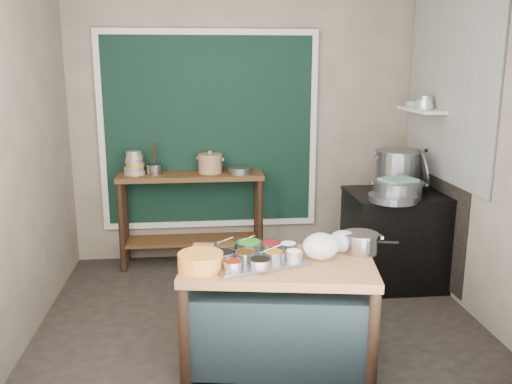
{
  "coord_description": "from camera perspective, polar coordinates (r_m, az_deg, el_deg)",
  "views": [
    {
      "loc": [
        -0.45,
        -4.08,
        2.01
      ],
      "look_at": [
        0.0,
        0.25,
        0.99
      ],
      "focal_mm": 38.0,
      "sensor_mm": 36.0,
      "label": 1
    }
  ],
  "objects": [
    {
      "name": "floor",
      "position": [
        4.58,
        0.3,
        -12.98
      ],
      "size": [
        3.5,
        3.0,
        0.02
      ],
      "primitive_type": "cube",
      "color": "#2E2823",
      "rests_on": "ground"
    },
    {
      "name": "shelf_bowl_stack",
      "position": [
        5.3,
        17.38,
        8.96
      ],
      "size": [
        0.15,
        0.15,
        0.12
      ],
      "color": "silver",
      "rests_on": "wall_shelf"
    },
    {
      "name": "plastic_bag_b",
      "position": [
        3.8,
        9.14,
        -5.14
      ],
      "size": [
        0.22,
        0.19,
        0.15
      ],
      "primitive_type": "ellipsoid",
      "rotation": [
        0.0,
        0.0,
        -0.1
      ],
      "color": "white",
      "rests_on": "prep_table"
    },
    {
      "name": "left_wall",
      "position": [
        4.33,
        -23.56,
        3.99
      ],
      "size": [
        0.02,
        3.0,
        2.8
      ],
      "primitive_type": "cube",
      "color": "gray",
      "rests_on": "floor"
    },
    {
      "name": "tile_panel",
      "position": [
        5.13,
        19.63,
        10.67
      ],
      "size": [
        0.02,
        1.7,
        1.7
      ],
      "primitive_type": "cube",
      "color": "#B2B2AA",
      "rests_on": "right_wall"
    },
    {
      "name": "right_wall",
      "position": [
        4.68,
        22.34,
        4.73
      ],
      "size": [
        0.02,
        3.0,
        2.8
      ],
      "primitive_type": "cube",
      "color": "gray",
      "rests_on": "floor"
    },
    {
      "name": "steamer",
      "position": [
        4.89,
        14.7,
        0.29
      ],
      "size": [
        0.56,
        0.56,
        0.15
      ],
      "primitive_type": null,
      "rotation": [
        0.0,
        0.0,
        -0.29
      ],
      "color": "gray",
      "rests_on": "stove_top"
    },
    {
      "name": "green_cloth",
      "position": [
        4.88,
        14.76,
        1.26
      ],
      "size": [
        0.34,
        0.3,
        0.02
      ],
      "primitive_type": "cube",
      "rotation": [
        0.0,
        0.0,
        0.33
      ],
      "color": "#4F8970",
      "rests_on": "steamer"
    },
    {
      "name": "back_counter",
      "position": [
        5.58,
        -6.77,
        -2.85
      ],
      "size": [
        1.45,
        0.4,
        0.95
      ],
      "primitive_type": "cube",
      "color": "#523017",
      "rests_on": "floor"
    },
    {
      "name": "bowl_stack",
      "position": [
        5.5,
        -12.66,
        2.87
      ],
      "size": [
        0.21,
        0.21,
        0.24
      ],
      "color": "tan",
      "rests_on": "back_counter"
    },
    {
      "name": "curtain_frame",
      "position": [
        5.58,
        -4.93,
        6.37
      ],
      "size": [
        2.22,
        0.03,
        2.02
      ],
      "primitive_type": null,
      "color": "beige",
      "rests_on": "back_wall"
    },
    {
      "name": "yellow_basin",
      "position": [
        3.46,
        -5.86,
        -7.29
      ],
      "size": [
        0.36,
        0.36,
        0.11
      ],
      "primitive_type": "cylinder",
      "rotation": [
        0.0,
        0.0,
        -0.29
      ],
      "color": "orange",
      "rests_on": "prep_table"
    },
    {
      "name": "ceramic_crock",
      "position": [
        5.47,
        -4.85,
        2.91
      ],
      "size": [
        0.33,
        0.33,
        0.17
      ],
      "primitive_type": null,
      "rotation": [
        0.0,
        0.0,
        -0.38
      ],
      "color": "#947151",
      "rests_on": "back_counter"
    },
    {
      "name": "condiment_tray",
      "position": [
        3.58,
        -0.11,
        -7.19
      ],
      "size": [
        0.69,
        0.58,
        0.03
      ],
      "primitive_type": "cube",
      "rotation": [
        0.0,
        0.0,
        0.3
      ],
      "color": "gray",
      "rests_on": "prep_table"
    },
    {
      "name": "stove_top",
      "position": [
        5.1,
        14.86,
        -0.21
      ],
      "size": [
        0.92,
        0.69,
        0.03
      ],
      "primitive_type": "cube",
      "color": "black",
      "rests_on": "stove_block"
    },
    {
      "name": "stock_pot",
      "position": [
        5.27,
        14.76,
        2.36
      ],
      "size": [
        0.51,
        0.51,
        0.36
      ],
      "primitive_type": null,
      "rotation": [
        0.0,
        0.0,
        0.12
      ],
      "color": "gray",
      "rests_on": "stove_top"
    },
    {
      "name": "curtain_panel",
      "position": [
        5.59,
        -4.94,
        6.39
      ],
      "size": [
        2.1,
        0.02,
        1.9
      ],
      "primitive_type": "cube",
      "color": "black",
      "rests_on": "back_wall"
    },
    {
      "name": "shelf_bowl_green",
      "position": [
        5.55,
        16.24,
        8.89
      ],
      "size": [
        0.19,
        0.19,
        0.05
      ],
      "primitive_type": "cylinder",
      "rotation": [
        0.0,
        0.0,
        0.37
      ],
      "color": "gray",
      "rests_on": "wall_shelf"
    },
    {
      "name": "plastic_bag_a",
      "position": [
        3.63,
        6.83,
        -5.7
      ],
      "size": [
        0.25,
        0.21,
        0.18
      ],
      "primitive_type": "ellipsoid",
      "rotation": [
        0.0,
        0.0,
        -0.02
      ],
      "color": "white",
      "rests_on": "prep_table"
    },
    {
      "name": "prep_table",
      "position": [
        3.75,
        2.38,
        -12.7
      ],
      "size": [
        1.35,
        0.91,
        0.75
      ],
      "primitive_type": "cube",
      "rotation": [
        0.0,
        0.0,
        -0.16
      ],
      "color": "brown",
      "rests_on": "floor"
    },
    {
      "name": "wall_shelf",
      "position": [
        5.37,
        17.02,
        8.26
      ],
      "size": [
        0.22,
        0.7,
        0.03
      ],
      "primitive_type": "cube",
      "color": "beige",
      "rests_on": "right_wall"
    },
    {
      "name": "saucepan",
      "position": [
        3.81,
        10.9,
        -5.27
      ],
      "size": [
        0.31,
        0.31,
        0.14
      ],
      "primitive_type": null,
      "rotation": [
        0.0,
        0.0,
        -0.23
      ],
      "color": "gray",
      "rests_on": "prep_table"
    },
    {
      "name": "condiment_bowls",
      "position": [
        3.58,
        -0.41,
        -6.43
      ],
      "size": [
        0.6,
        0.47,
        0.07
      ],
      "color": "gray",
      "rests_on": "condiment_tray"
    },
    {
      "name": "back_wall",
      "position": [
        5.64,
        -1.37,
        7.0
      ],
      "size": [
        3.5,
        0.02,
        2.8
      ],
      "primitive_type": "cube",
      "color": "gray",
      "rests_on": "floor"
    },
    {
      "name": "pot_lid",
      "position": [
        5.23,
        17.14,
        2.25
      ],
      "size": [
        0.16,
        0.4,
        0.38
      ],
      "primitive_type": "cylinder",
      "rotation": [
        0.0,
        1.36,
        -0.17
      ],
      "color": "gray",
      "rests_on": "stove_top"
    },
    {
      "name": "utensil_cup",
      "position": [
        5.49,
        -10.64,
        2.37
      ],
      "size": [
        0.18,
        0.18,
        0.1
      ],
      "primitive_type": "cylinder",
      "rotation": [
        0.0,
        0.0,
        -0.12
      ],
      "color": "gray",
      "rests_on": "back_counter"
    },
    {
      "name": "shallow_pan",
      "position": [
        4.76,
        14.21,
        -0.61
      ],
      "size": [
        0.45,
        0.45,
        0.05
      ],
      "primitive_type": "cylinder",
      "rotation": [
        0.0,
        0.0,
        0.07
      ],
      "color": "gray",
      "rests_on": "stove_top"
    },
    {
      "name": "soot_patch",
      "position": [
        5.38,
        18.28,
        -1.57
      ],
      "size": [
        0.01,
        1.3,
        1.3
      ],
      "primitive_type": "cube",
      "color": "black",
      "rests_on": "right_wall"
    },
    {
      "name": "wide_bowl",
      "position": [
        5.44,
        -1.71,
        2.3
      ],
      "size": [
        0.3,
        0.3,
        0.06
      ],
      "primitive_type": "cylinder",
      "rotation": [
        0.0,
        0.0,
        0.3
      ],
      "color": "gray",
      "rests_on": "back_counter"
    },
    {
      "name": "stove_block",
      "position": [
        5.22,
        14.58,
        -4.92
      ],
      "size": [
        0.9,
        0.68,
        0.85
      ],
      "primitive_type": "cube",
      "color": "black",
      "rests_on": "floor"
    }
  ]
}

